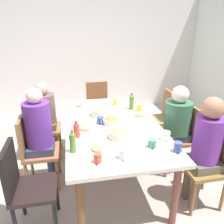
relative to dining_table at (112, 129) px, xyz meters
name	(u,v)px	position (x,y,z in m)	size (l,w,h in m)	color
ground_plane	(112,175)	(0.00, 0.00, -0.67)	(6.12, 6.12, 0.00)	#A7978F
wall_left	(89,51)	(-2.61, 0.00, 0.63)	(0.12, 5.08, 2.60)	silver
dining_table	(112,129)	(0.00, 0.00, 0.00)	(1.92, 1.09, 0.74)	beige
chair_0	(40,125)	(-0.64, -0.92, -0.16)	(0.40, 0.40, 0.90)	olive
person_0	(45,113)	(-0.64, -0.83, 0.01)	(0.32, 0.32, 1.13)	#514745
chair_1	(181,134)	(0.00, 0.92, -0.16)	(0.40, 0.40, 0.90)	#965934
person_1	(177,121)	(0.00, 0.83, 0.04)	(0.33, 0.33, 1.16)	#313B47
chair_2	(98,104)	(-1.34, 0.00, -0.16)	(0.40, 0.40, 0.90)	brown
chair_3	(25,184)	(0.64, -0.92, -0.16)	(0.40, 0.40, 0.90)	black
chair_4	(210,162)	(0.64, 0.92, -0.16)	(0.40, 0.40, 0.90)	olive
person_4	(206,144)	(0.64, 0.83, 0.06)	(0.30, 0.30, 1.22)	brown
chair_5	(34,148)	(0.00, -0.92, -0.16)	(0.40, 0.40, 0.90)	#935A3E
person_5	(40,130)	(0.00, -0.83, 0.06)	(0.30, 0.30, 1.22)	#333753
chair_6	(162,115)	(-0.64, 0.92, -0.16)	(0.40, 0.40, 0.90)	olive
plate_0	(139,116)	(-0.15, 0.39, 0.09)	(0.25, 0.25, 0.04)	white
plate_1	(86,129)	(0.13, -0.33, 0.09)	(0.22, 0.22, 0.04)	silver
plate_2	(80,106)	(-0.66, -0.35, 0.09)	(0.21, 0.21, 0.04)	white
plate_3	(97,149)	(0.57, -0.26, 0.09)	(0.20, 0.20, 0.04)	silver
bowl_0	(100,111)	(-0.29, -0.11, 0.12)	(0.23, 0.23, 0.11)	beige
bowl_1	(118,133)	(0.36, 0.00, 0.12)	(0.20, 0.20, 0.11)	beige
bowl_2	(112,120)	(-0.01, 0.00, 0.11)	(0.22, 0.22, 0.08)	beige
cup_0	(139,108)	(-0.34, 0.44, 0.12)	(0.12, 0.08, 0.10)	#EECF4D
cup_1	(115,102)	(-0.66, 0.18, 0.12)	(0.11, 0.07, 0.09)	#E5C94A
cup_2	(152,143)	(0.60, 0.28, 0.11)	(0.12, 0.08, 0.08)	#4B8769
cup_3	(166,136)	(0.49, 0.47, 0.12)	(0.12, 0.09, 0.09)	white
cup_4	(98,158)	(0.76, -0.27, 0.11)	(0.11, 0.07, 0.09)	#C34836
cup_5	(178,147)	(0.73, 0.48, 0.12)	(0.11, 0.08, 0.10)	#3B4F9C
cup_6	(123,154)	(0.74, -0.04, 0.12)	(0.12, 0.08, 0.09)	white
cup_7	(100,120)	(-0.03, -0.13, 0.11)	(0.12, 0.08, 0.08)	#36509D
bottle_0	(77,130)	(0.26, -0.43, 0.16)	(0.06, 0.06, 0.18)	red
bottle_1	(131,102)	(-0.43, 0.36, 0.18)	(0.06, 0.06, 0.23)	#4C7C2D
bottle_2	(73,142)	(0.55, -0.47, 0.18)	(0.06, 0.06, 0.22)	#548332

